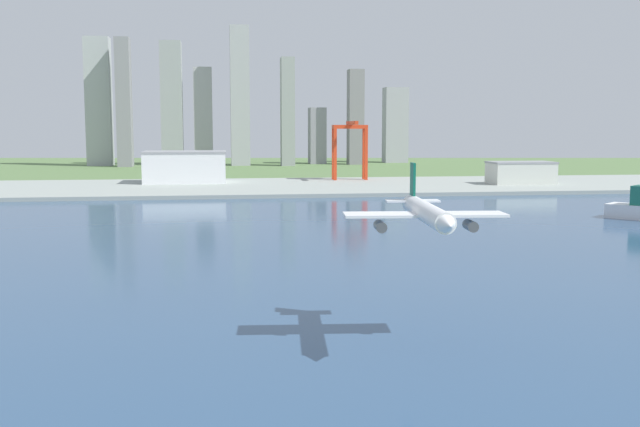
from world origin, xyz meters
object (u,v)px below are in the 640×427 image
(warehouse_main, at_px, (185,167))
(port_crane_red, at_px, (350,138))
(airplane_landing, at_px, (427,213))
(warehouse_annex, at_px, (521,173))

(warehouse_main, bearing_deg, port_crane_red, 4.52)
(airplane_landing, xyz_separation_m, warehouse_main, (-62.76, 396.10, -11.72))
(airplane_landing, height_order, port_crane_red, port_crane_red)
(warehouse_main, height_order, warehouse_annex, warehouse_main)
(airplane_landing, distance_m, warehouse_main, 401.21)
(warehouse_annex, bearing_deg, port_crane_red, 153.86)
(port_crane_red, xyz_separation_m, warehouse_main, (-120.29, -9.51, -19.77))
(airplane_landing, xyz_separation_m, port_crane_red, (57.53, 405.61, 8.05))
(airplane_landing, distance_m, warehouse_annex, 389.78)
(port_crane_red, distance_m, warehouse_main, 122.28)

